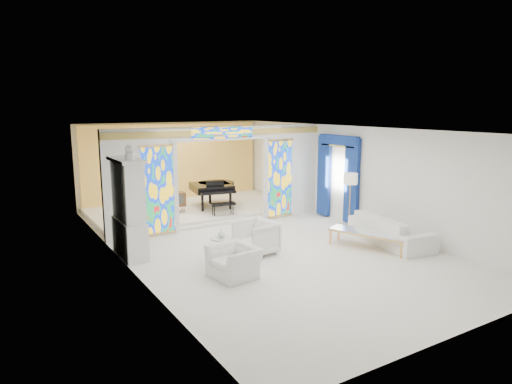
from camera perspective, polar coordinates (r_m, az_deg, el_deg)
floor at (r=12.30m, az=0.07°, el=-6.23°), size 12.00×12.00×0.00m
ceiling at (r=11.79m, az=0.07°, el=7.87°), size 7.00×12.00×0.02m
wall_back at (r=17.31m, az=-10.33°, el=3.60°), size 7.00×0.02×3.00m
wall_front at (r=7.63m, az=24.34°, el=-6.10°), size 7.00×0.02×3.00m
wall_left at (r=10.60m, az=-16.33°, el=-1.07°), size 0.02×12.00×3.00m
wall_right at (r=14.07m, az=12.34°, el=1.93°), size 0.02×12.00×3.00m
partition_wall at (r=13.65m, az=-4.29°, el=2.54°), size 7.00×0.22×3.00m
stained_glass_left at (r=12.83m, az=-12.16°, el=0.21°), size 0.90×0.04×2.40m
stained_glass_right at (r=14.64m, az=3.01°, el=1.71°), size 0.90×0.04×2.40m
stained_glass_transom at (r=13.44m, az=-4.16°, el=7.41°), size 2.00×0.04×0.34m
alcove_platform at (r=15.81m, az=-7.69°, el=-2.17°), size 6.80×3.80×0.18m
gold_curtain_back at (r=17.20m, az=-10.19°, el=3.56°), size 6.70×0.10×2.90m
chandelier at (r=15.45m, az=-7.08°, el=6.78°), size 0.48×0.48×0.30m
blue_drapes at (r=14.50m, az=10.17°, el=2.58°), size 0.14×1.85×2.65m
china_cabinet at (r=11.30m, az=-15.64°, el=-2.03°), size 0.56×1.46×2.72m
armchair_left at (r=9.80m, az=-2.73°, el=-8.70°), size 1.00×1.11×0.66m
armchair_right at (r=11.21m, az=0.02°, el=-5.73°), size 1.00×0.97×0.82m
sofa at (r=12.58m, az=16.44°, el=-4.54°), size 1.43×2.68×0.74m
side_table at (r=10.54m, az=-4.31°, el=-6.84°), size 0.59×0.59×0.63m
vase at (r=10.45m, az=-4.33°, el=-5.21°), size 0.23×0.23×0.18m
coffee_table at (r=11.96m, az=13.87°, el=-5.01°), size 1.36×2.07×0.44m
floor_lamp at (r=13.63m, az=11.73°, el=1.30°), size 0.49×0.49×1.65m
grand_piano at (r=15.77m, az=-5.27°, el=0.60°), size 1.79×2.50×0.97m
tv_console at (r=15.02m, az=-9.94°, el=-0.91°), size 0.61×0.45×0.65m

